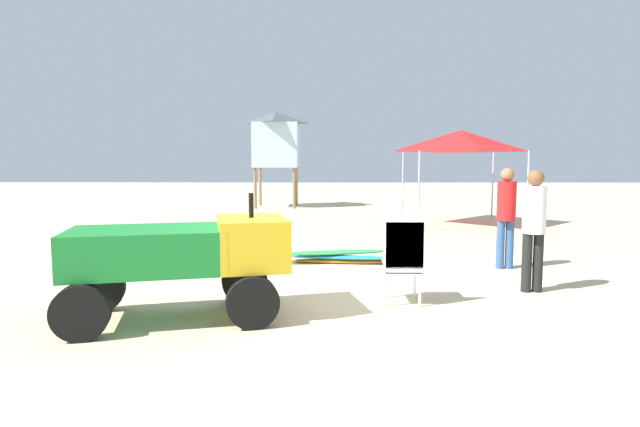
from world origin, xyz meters
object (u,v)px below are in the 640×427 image
object	(u,v)px
utility_cart	(184,254)
popup_canopy	(460,141)
lifeguard_near_left	(534,222)
lifeguard_tower	(276,140)
surfboard_pile	(340,257)
lifeguard_near_center	(506,211)
stacked_plastic_chairs	(403,252)

from	to	relation	value
utility_cart	popup_canopy	bearing A→B (deg)	58.66
lifeguard_near_left	lifeguard_tower	world-z (taller)	lifeguard_tower
surfboard_pile	lifeguard_near_center	xyz separation A→B (m)	(2.89, -0.43, 0.90)
stacked_plastic_chairs	lifeguard_near_left	xyz separation A→B (m)	(1.97, 0.70, 0.32)
utility_cart	stacked_plastic_chairs	xyz separation A→B (m)	(2.70, 0.63, -0.09)
stacked_plastic_chairs	utility_cart	bearing A→B (deg)	-166.80
stacked_plastic_chairs	lifeguard_near_center	bearing A→B (deg)	47.46
surfboard_pile	popup_canopy	bearing A→B (deg)	57.82
surfboard_pile	popup_canopy	world-z (taller)	popup_canopy
utility_cart	surfboard_pile	xyz separation A→B (m)	(1.95, 3.40, -0.66)
surfboard_pile	utility_cart	bearing A→B (deg)	-119.84
utility_cart	surfboard_pile	size ratio (longest dim) A/B	1.15
lifeguard_near_center	lifeguard_tower	size ratio (longest dim) A/B	0.45
surfboard_pile	lifeguard_near_left	world-z (taller)	lifeguard_near_left
popup_canopy	lifeguard_tower	world-z (taller)	lifeguard_tower
stacked_plastic_chairs	lifeguard_tower	xyz separation A→B (m)	(-3.05, 14.71, 2.08)
utility_cart	lifeguard_tower	xyz separation A→B (m)	(-0.35, 15.34, 1.99)
surfboard_pile	popup_canopy	xyz separation A→B (m)	(3.69, 5.87, 2.36)
lifeguard_near_left	lifeguard_near_center	size ratio (longest dim) A/B	1.00
utility_cart	lifeguard_near_center	xyz separation A→B (m)	(4.84, 2.97, 0.24)
utility_cart	stacked_plastic_chairs	world-z (taller)	utility_cart
stacked_plastic_chairs	lifeguard_near_left	bearing A→B (deg)	19.50
utility_cart	lifeguard_near_left	world-z (taller)	lifeguard_near_left
utility_cart	lifeguard_near_center	world-z (taller)	lifeguard_near_center
surfboard_pile	lifeguard_near_center	size ratio (longest dim) A/B	1.36
lifeguard_near_left	popup_canopy	xyz separation A→B (m)	(0.98, 7.94, 1.46)
utility_cart	lifeguard_near_left	distance (m)	4.86
utility_cart	stacked_plastic_chairs	bearing A→B (deg)	13.20
lifeguard_near_center	lifeguard_tower	world-z (taller)	lifeguard_tower
stacked_plastic_chairs	lifeguard_tower	bearing A→B (deg)	101.71
surfboard_pile	lifeguard_tower	size ratio (longest dim) A/B	0.62
utility_cart	surfboard_pile	distance (m)	3.98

